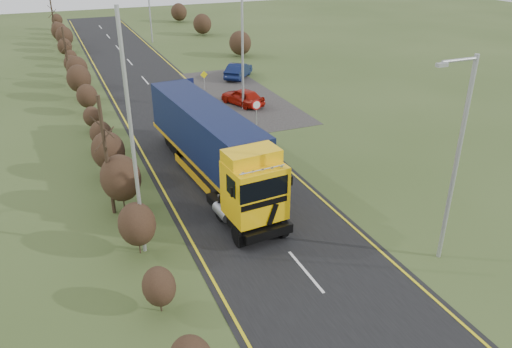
{
  "coord_description": "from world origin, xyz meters",
  "views": [
    {
      "loc": [
        -8.41,
        -18.58,
        12.59
      ],
      "look_at": [
        0.36,
        2.07,
        1.7
      ],
      "focal_mm": 35.0,
      "sensor_mm": 36.0,
      "label": 1
    }
  ],
  "objects": [
    {
      "name": "layby",
      "position": [
        6.5,
        20.0,
        0.01
      ],
      "size": [
        6.0,
        18.0,
        0.02
      ],
      "primitive_type": "cube",
      "color": "#292624",
      "rests_on": "ground"
    },
    {
      "name": "warning_board",
      "position": [
        4.2,
        22.77,
        1.03
      ],
      "size": [
        0.66,
        0.11,
        1.73
      ],
      "color": "#A3A5A9",
      "rests_on": "ground"
    },
    {
      "name": "car_blue_sedan",
      "position": [
        8.47,
        25.47,
        0.72
      ],
      "size": [
        3.93,
        4.32,
        1.43
      ],
      "primitive_type": "imported",
      "rotation": [
        0.0,
        0.0,
        2.45
      ],
      "color": "#0A143A",
      "rests_on": "ground"
    },
    {
      "name": "ground",
      "position": [
        0.0,
        0.0,
        0.0
      ],
      "size": [
        160.0,
        160.0,
        0.0
      ],
      "primitive_type": "plane",
      "color": "#37491F",
      "rests_on": "ground"
    },
    {
      "name": "streetlight_near",
      "position": [
        5.69,
        -5.27,
        4.78
      ],
      "size": [
        1.85,
        0.18,
        8.7
      ],
      "color": "#A3A5A9",
      "rests_on": "ground"
    },
    {
      "name": "car_red_hatchback",
      "position": [
        5.76,
        17.53,
        0.68
      ],
      "size": [
        2.92,
        4.3,
        1.36
      ],
      "primitive_type": "imported",
      "rotation": [
        0.0,
        0.0,
        3.51
      ],
      "color": "#981207",
      "rests_on": "ground"
    },
    {
      "name": "road",
      "position": [
        0.0,
        10.0,
        0.01
      ],
      "size": [
        8.0,
        120.0,
        0.02
      ],
      "primitive_type": "cube",
      "color": "black",
      "rests_on": "ground"
    },
    {
      "name": "left_pole",
      "position": [
        -5.78,
        0.12,
        5.16
      ],
      "size": [
        0.16,
        0.16,
        10.32
      ],
      "primitive_type": "cylinder",
      "color": "#A3A5A9",
      "rests_on": "ground"
    },
    {
      "name": "lane_markings",
      "position": [
        0.0,
        9.69,
        0.03
      ],
      "size": [
        7.52,
        116.0,
        0.01
      ],
      "color": "gold",
      "rests_on": "road"
    },
    {
      "name": "hedgerow",
      "position": [
        -6.0,
        7.89,
        1.62
      ],
      "size": [
        2.24,
        102.04,
        6.05
      ],
      "color": "black",
      "rests_on": "ground"
    },
    {
      "name": "speed_sign",
      "position": [
        4.2,
        11.03,
        1.76
      ],
      "size": [
        0.69,
        0.1,
        2.49
      ],
      "color": "#A3A5A9",
      "rests_on": "ground"
    },
    {
      "name": "lorry",
      "position": [
        -0.8,
        5.47,
        2.32
      ],
      "size": [
        3.41,
        14.82,
        4.09
      ],
      "rotation": [
        0.0,
        0.0,
        0.08
      ],
      "color": "black",
      "rests_on": "ground"
    },
    {
      "name": "streetlight_mid",
      "position": [
        5.28,
        16.54,
        5.38
      ],
      "size": [
        2.06,
        0.19,
        9.73
      ],
      "color": "#A3A5A9",
      "rests_on": "ground"
    }
  ]
}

